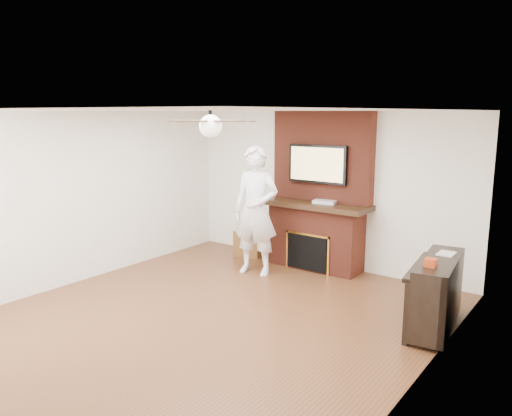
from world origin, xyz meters
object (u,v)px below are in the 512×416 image
Objects in this scene: fireplace at (318,207)px; piano at (437,292)px; side_table at (251,241)px; person at (256,211)px.

fireplace is 2.69m from piano.
side_table is at bearing -177.03° from fireplace.
fireplace is at bearing 143.55° from piano.
side_table is (-1.30, -0.07, -0.75)m from fireplace.
fireplace is 4.57× the size of side_table.
piano is at bearing -29.30° from fireplace.
fireplace reaches higher than side_table.
person is (-0.60, -0.86, -0.00)m from fireplace.
side_table is 0.41× the size of piano.
fireplace reaches higher than person.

